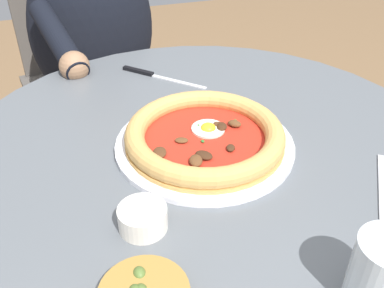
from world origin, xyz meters
name	(u,v)px	position (x,y,z in m)	size (l,w,h in m)	color
dining_table	(203,215)	(0.00, 0.00, 0.55)	(0.92, 0.92, 0.72)	#565B60
pizza_on_plate	(206,137)	(0.00, 0.00, 0.74)	(0.32, 0.32, 0.05)	white
water_glass	(382,278)	(-0.36, -0.09, 0.76)	(0.08, 0.08, 0.10)	silver
steak_knife	(151,74)	(0.30, 0.03, 0.72)	(0.16, 0.16, 0.01)	silver
ramekin_capers	(143,217)	(-0.16, 0.15, 0.74)	(0.07, 0.07, 0.03)	white
fork_utensil	(382,190)	(-0.19, -0.23, 0.72)	(0.16, 0.12, 0.00)	#BCBCC1
diner_person	(101,91)	(0.69, 0.12, 0.50)	(0.53, 0.40, 1.12)	#282833
cafe_chair_diner	(86,59)	(0.84, 0.14, 0.55)	(0.50, 0.50, 0.91)	#504A45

